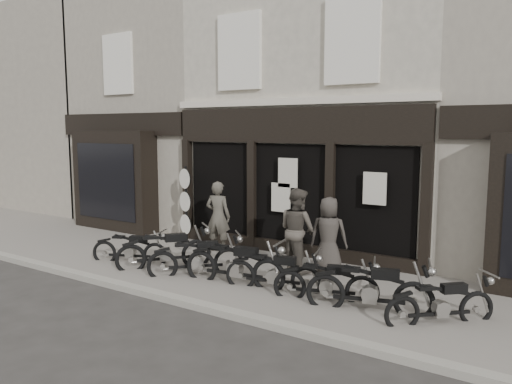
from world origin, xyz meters
The scene contains 18 objects.
ground_plane centered at (0.00, 0.00, 0.00)m, with size 90.00×90.00×0.00m, color #2D2B28.
pavement centered at (0.00, 0.90, 0.06)m, with size 30.00×4.20×0.12m, color slate.
kerb centered at (0.00, -1.25, 0.07)m, with size 30.00×0.25×0.13m, color gray.
central_building centered at (0.00, 5.95, 4.08)m, with size 7.30×6.22×8.34m.
neighbour_left centered at (-6.35, 5.90, 4.04)m, with size 5.60×6.73×8.34m.
filler_left centered at (-14.50, 6.00, 4.10)m, with size 11.00×6.00×8.20m, color gray.
motorcycle_0 centered at (-2.87, 0.08, 0.37)m, with size 1.82×1.02×0.93m.
motorcycle_1 centered at (-1.85, 0.24, 0.43)m, with size 1.61×1.92×1.08m.
motorcycle_2 centered at (-0.82, 0.17, 0.41)m, with size 1.70×1.71×1.04m.
motorcycle_3 centered at (0.29, 0.10, 0.44)m, with size 2.32×0.71×1.12m.
motorcycle_4 centered at (1.16, 0.25, 0.39)m, with size 2.01×0.81×0.98m.
motorcycle_5 centered at (2.34, 0.24, 0.39)m, with size 1.95×0.94×0.97m.
motorcycle_6 centered at (3.24, 0.15, 0.43)m, with size 2.21×0.97×1.09m.
motorcycle_7 centered at (4.44, 0.26, 0.38)m, with size 1.59×1.52×0.95m.
man_left centered at (-1.72, 2.11, 1.06)m, with size 0.68×0.45×1.88m, color #48443B.
man_centre centered at (0.95, 1.61, 1.08)m, with size 0.93×0.73×1.92m, color #474139.
man_right centered at (1.58, 1.91, 0.99)m, with size 0.85×0.55×1.73m, color #36312D.
advert_sign_post centered at (-3.10, 2.39, 1.13)m, with size 0.55×0.36×2.32m.
Camera 1 is at (6.28, -8.20, 3.38)m, focal length 35.00 mm.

